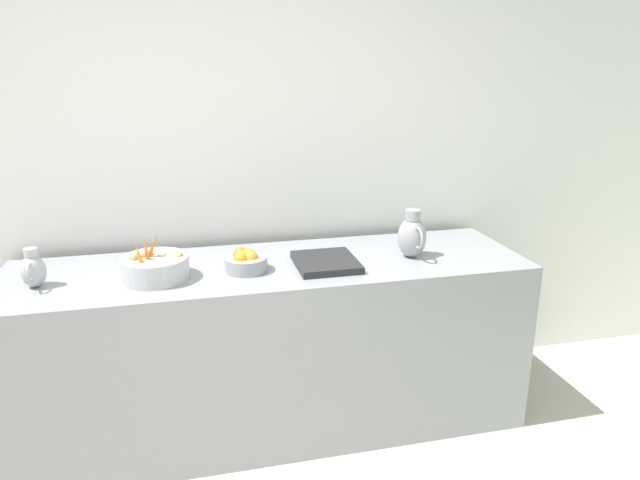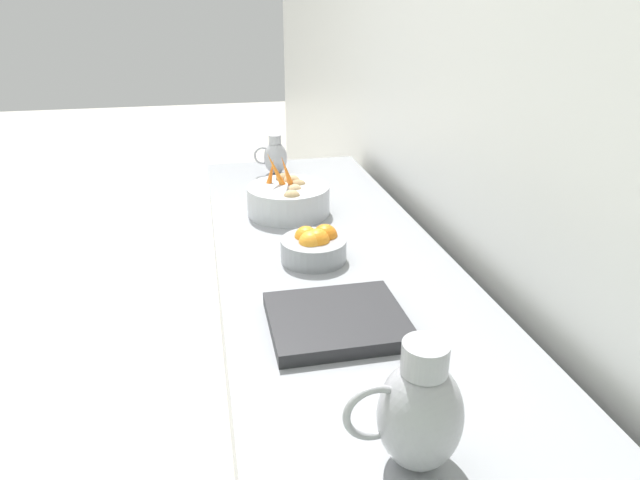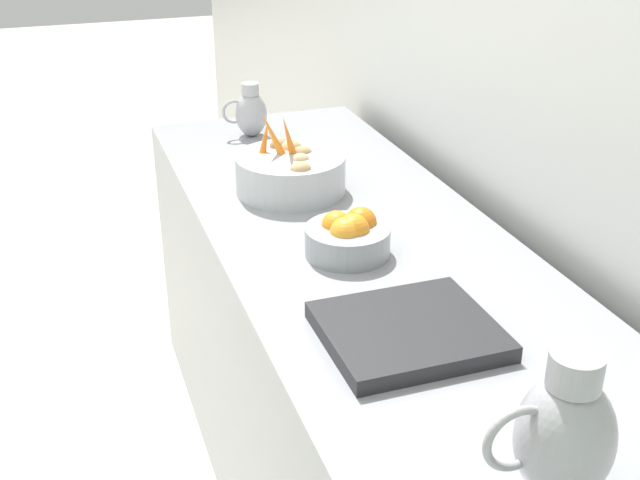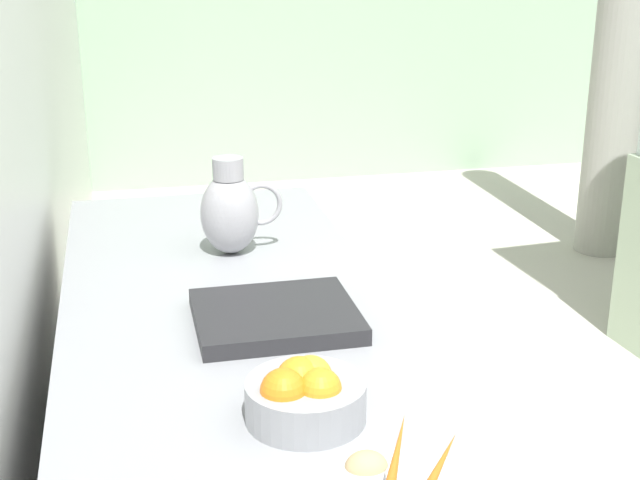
# 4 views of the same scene
# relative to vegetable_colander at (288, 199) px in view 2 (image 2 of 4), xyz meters

# --- Properties ---
(prep_counter) EXTENTS (0.74, 2.62, 0.92)m
(prep_counter) POSITION_rel_vegetable_colander_xyz_m (-0.08, 0.56, -0.52)
(prep_counter) COLOR gray
(prep_counter) RESTS_ON ground_plane
(vegetable_colander) EXTENTS (0.31, 0.31, 0.24)m
(vegetable_colander) POSITION_rel_vegetable_colander_xyz_m (0.00, 0.00, 0.00)
(vegetable_colander) COLOR #ADAFB5
(vegetable_colander) RESTS_ON prep_counter
(orange_bowl) EXTENTS (0.21, 0.21, 0.11)m
(orange_bowl) POSITION_rel_vegetable_colander_xyz_m (-0.01, 0.43, -0.01)
(orange_bowl) COLOR gray
(orange_bowl) RESTS_ON prep_counter
(metal_pitcher_tall) EXTENTS (0.21, 0.15, 0.25)m
(metal_pitcher_tall) POSITION_rel_vegetable_colander_xyz_m (-0.02, 1.29, 0.06)
(metal_pitcher_tall) COLOR #939399
(metal_pitcher_tall) RESTS_ON prep_counter
(metal_pitcher_short) EXTENTS (0.16, 0.11, 0.18)m
(metal_pitcher_short) POSITION_rel_vegetable_colander_xyz_m (-0.02, -0.53, 0.02)
(metal_pitcher_short) COLOR #A3A3A8
(metal_pitcher_short) RESTS_ON prep_counter
(counter_sink_basin) EXTENTS (0.34, 0.30, 0.04)m
(counter_sink_basin) POSITION_rel_vegetable_colander_xyz_m (0.01, 0.82, -0.04)
(counter_sink_basin) COLOR #232326
(counter_sink_basin) RESTS_ON prep_counter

